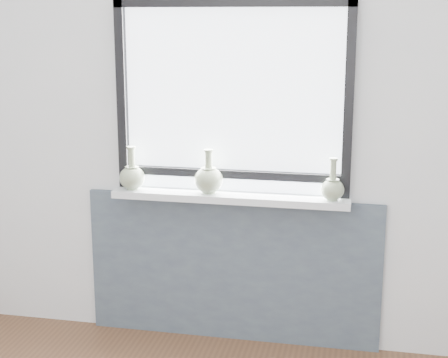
% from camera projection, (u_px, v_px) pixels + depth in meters
% --- Properties ---
extents(back_wall, '(3.60, 0.02, 2.60)m').
position_uv_depth(back_wall, '(234.00, 119.00, 3.79)').
color(back_wall, silver).
rests_on(back_wall, ground).
extents(apron_panel, '(1.70, 0.03, 0.86)m').
position_uv_depth(apron_panel, '(232.00, 269.00, 3.96)').
color(apron_panel, '#4B5A65').
rests_on(apron_panel, ground).
extents(windowsill, '(1.32, 0.18, 0.04)m').
position_uv_depth(windowsill, '(230.00, 197.00, 3.79)').
color(windowsill, silver).
rests_on(windowsill, apron_panel).
extents(window, '(1.30, 0.06, 1.05)m').
position_uv_depth(window, '(232.00, 94.00, 3.72)').
color(window, black).
rests_on(window, windowsill).
extents(vase_a, '(0.14, 0.14, 0.25)m').
position_uv_depth(vase_a, '(132.00, 176.00, 3.86)').
color(vase_a, '#99A985').
rests_on(vase_a, windowsill).
extents(vase_b, '(0.16, 0.16, 0.25)m').
position_uv_depth(vase_b, '(209.00, 179.00, 3.78)').
color(vase_b, '#99A985').
rests_on(vase_b, windowsill).
extents(vase_c, '(0.12, 0.12, 0.23)m').
position_uv_depth(vase_c, '(332.00, 188.00, 3.63)').
color(vase_c, '#99A985').
rests_on(vase_c, windowsill).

